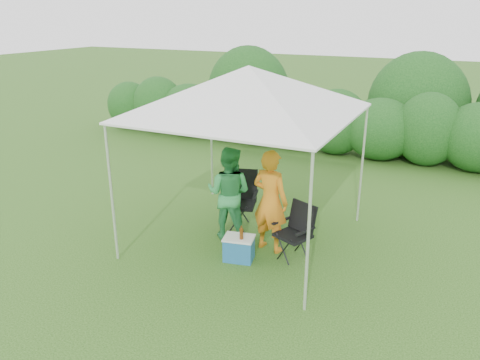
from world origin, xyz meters
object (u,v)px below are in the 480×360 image
at_px(chair_right, 297,228).
at_px(cooler, 239,248).
at_px(chair_left, 240,195).
at_px(man, 270,201).
at_px(canopy, 248,90).
at_px(woman, 229,193).

distance_m(chair_right, cooler, 0.93).
xyz_separation_m(chair_right, chair_left, (-1.27, 0.63, 0.08)).
relative_size(chair_right, cooler, 1.68).
distance_m(man, cooler, 0.87).
xyz_separation_m(canopy, chair_right, (0.94, -0.24, -1.98)).
bearing_deg(chair_left, woman, -101.67).
distance_m(chair_left, man, 1.04).
height_order(canopy, cooler, canopy).
height_order(man, cooler, man).
bearing_deg(chair_right, cooler, -124.06).
bearing_deg(cooler, chair_right, 21.06).
distance_m(chair_left, cooler, 1.29).
bearing_deg(woman, chair_left, -92.13).
bearing_deg(man, woman, 1.81).
distance_m(woman, cooler, 0.99).
bearing_deg(cooler, man, 49.73).
height_order(chair_left, cooler, chair_left).
distance_m(chair_right, man, 0.57).
bearing_deg(canopy, cooler, -75.18).
bearing_deg(chair_right, canopy, -171.06).
bearing_deg(canopy, woman, -163.53).
bearing_deg(woman, canopy, -170.29).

